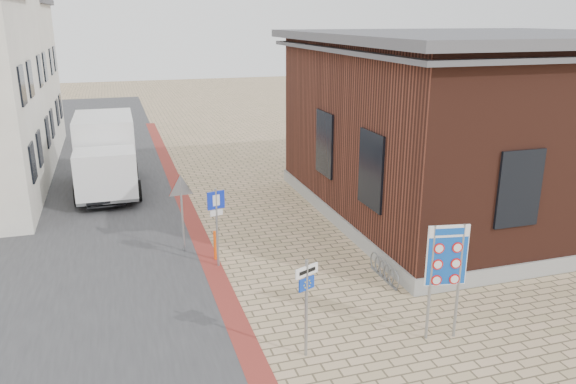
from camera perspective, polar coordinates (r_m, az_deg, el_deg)
ground at (r=14.08m, az=3.89°, el=-13.95°), size 120.00×120.00×0.00m
road_strip at (r=27.20m, az=-18.90°, el=0.80°), size 7.00×60.00×0.02m
curb_strip at (r=22.53m, az=-10.16°, el=-1.84°), size 0.60×40.00×0.02m
brick_building at (r=22.94m, az=19.00°, el=6.80°), size 13.00×13.00×6.80m
bike_rack at (r=16.71m, az=9.73°, el=-7.86°), size 0.08×1.80×0.60m
sedan at (r=24.81m, az=-18.38°, el=0.96°), size 1.76×4.31×1.39m
box_truck at (r=25.65m, az=-18.02°, el=3.71°), size 2.67×6.12×3.19m
border_sign at (r=13.38m, az=15.83°, el=-6.46°), size 0.97×0.21×2.86m
essen_sign at (r=12.43m, az=1.89°, el=-10.29°), size 0.60×0.29×2.34m
parking_sign at (r=16.87m, az=-7.28°, el=-2.26°), size 0.54×0.17×2.48m
yield_sign at (r=18.09m, az=-10.81°, el=-0.23°), size 0.90×0.17×2.54m
bollard at (r=17.76m, az=-7.43°, el=-5.42°), size 0.12×0.12×0.96m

